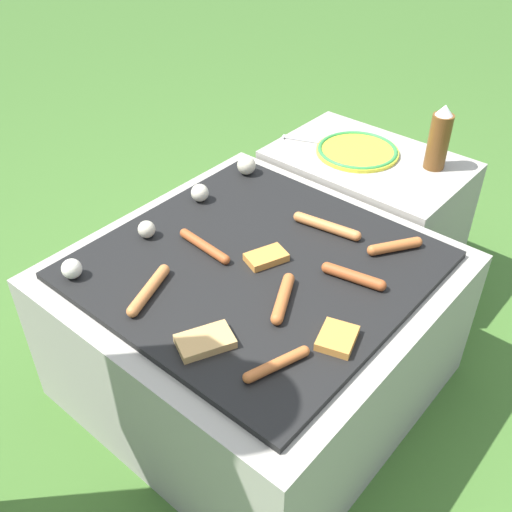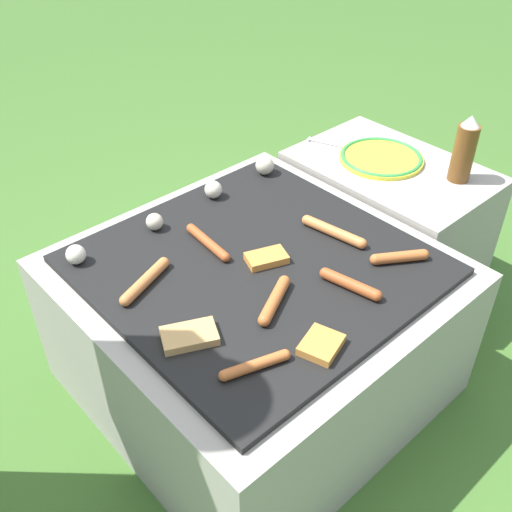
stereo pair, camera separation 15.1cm
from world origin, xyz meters
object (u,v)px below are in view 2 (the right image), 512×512
Objects in this scene: sausage_front_center at (350,284)px; plate_colorful at (381,158)px; condiment_bottle at (464,150)px; fork_utensil at (330,144)px.

plate_colorful is at bearing 31.89° from sausage_front_center.
condiment_bottle is (0.08, -0.24, 0.09)m from plate_colorful.
sausage_front_center is 0.93× the size of fork_utensil.
sausage_front_center is at bearing -148.11° from plate_colorful.
plate_colorful is 1.29× the size of condiment_bottle.
fork_utensil is (-0.12, 0.42, -0.10)m from condiment_bottle.
sausage_front_center is at bearing -169.87° from condiment_bottle.
sausage_front_center is at bearing -134.23° from fork_utensil.
plate_colorful is (0.57, 0.35, -0.01)m from sausage_front_center.
condiment_bottle reaches higher than fork_utensil.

